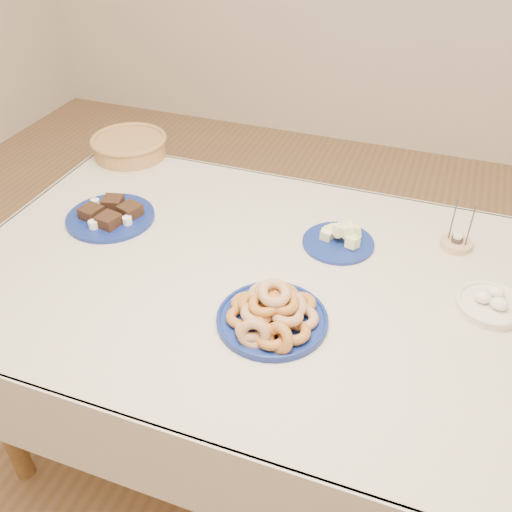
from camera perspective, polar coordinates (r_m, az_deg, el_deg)
name	(u,v)px	position (r m, az deg, el deg)	size (l,w,h in m)	color
ground	(261,438)	(2.13, 0.49, -17.76)	(5.00, 5.00, 0.00)	brown
dining_table	(262,303)	(1.65, 0.60, -4.74)	(1.71, 1.11, 0.75)	brown
donut_platter	(272,314)	(1.41, 1.62, -5.78)	(0.28, 0.28, 0.13)	navy
melon_plate	(340,238)	(1.71, 8.43, 1.77)	(0.25, 0.25, 0.07)	navy
brownie_plate	(110,215)	(1.86, -14.35, 3.96)	(0.31, 0.31, 0.05)	navy
wicker_basket	(129,146)	(2.23, -12.55, 10.74)	(0.29, 0.29, 0.08)	#99693D
candle_holder	(456,243)	(1.78, 19.39, 1.22)	(0.12, 0.12, 0.15)	tan
egg_bowl	(490,304)	(1.58, 22.40, -4.44)	(0.19, 0.19, 0.06)	silver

